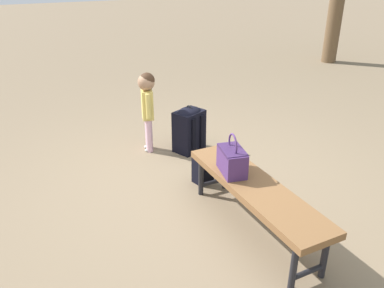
{
  "coord_description": "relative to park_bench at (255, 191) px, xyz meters",
  "views": [
    {
      "loc": [
        -3.18,
        1.51,
        2.15
      ],
      "look_at": [
        0.07,
        0.03,
        0.45
      ],
      "focal_mm": 36.77,
      "sensor_mm": 36.0,
      "label": 1
    }
  ],
  "objects": [
    {
      "name": "ground_plane",
      "position": [
        0.86,
        0.12,
        -0.39
      ],
      "size": [
        40.0,
        40.0,
        0.0
      ],
      "primitive_type": "plane",
      "color": "#7F6B51",
      "rests_on": "ground"
    },
    {
      "name": "child_standing",
      "position": [
        1.87,
        0.3,
        0.26
      ],
      "size": [
        0.26,
        0.2,
        0.97
      ],
      "color": "#E5B2C6",
      "rests_on": "ground"
    },
    {
      "name": "handbag",
      "position": [
        0.26,
        0.08,
        0.18
      ],
      "size": [
        0.35,
        0.23,
        0.37
      ],
      "color": "#4C2D66",
      "rests_on": "park_bench"
    },
    {
      "name": "backpack_large",
      "position": [
        1.66,
        -0.14,
        -0.1
      ],
      "size": [
        0.39,
        0.42,
        0.58
      ],
      "color": "black",
      "rests_on": "ground"
    },
    {
      "name": "backpack_small",
      "position": [
        0.91,
        0.04,
        -0.23
      ],
      "size": [
        0.2,
        0.23,
        0.33
      ],
      "color": "black",
      "rests_on": "ground"
    },
    {
      "name": "park_bench",
      "position": [
        0.0,
        0.0,
        0.0
      ],
      "size": [
        1.61,
        0.45,
        0.45
      ],
      "color": "brown",
      "rests_on": "ground"
    }
  ]
}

